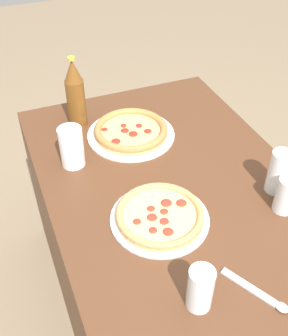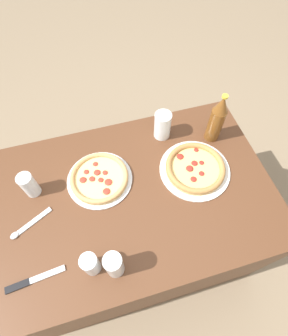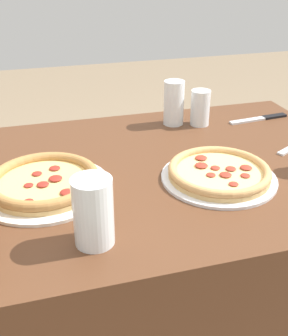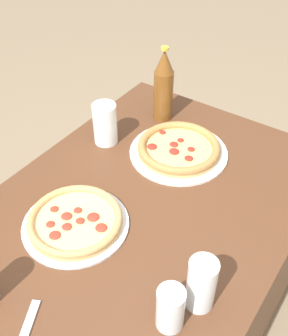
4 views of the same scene
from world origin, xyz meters
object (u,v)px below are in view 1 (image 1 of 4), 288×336
at_px(glass_cola, 286,197).
at_px(glass_red_wine, 279,173).
at_px(glass_water, 72,148).
at_px(glass_orange_juice, 200,290).
at_px(pizza_veggie, 160,216).
at_px(pizza_margherita, 131,131).
at_px(beer_bottle, 75,94).
at_px(spoon, 262,295).

bearing_deg(glass_cola, glass_red_wine, 160.17).
height_order(glass_water, glass_cola, glass_water).
bearing_deg(glass_cola, glass_orange_juice, -63.46).
bearing_deg(glass_orange_juice, pizza_veggie, 175.42).
height_order(pizza_margherita, beer_bottle, beer_bottle).
bearing_deg(pizza_margherita, glass_red_wine, 35.87).
relative_size(pizza_veggie, beer_bottle, 1.07).
bearing_deg(pizza_veggie, glass_red_wine, 87.78).
height_order(pizza_veggie, glass_red_wine, glass_red_wine).
bearing_deg(pizza_veggie, beer_bottle, -171.28).
relative_size(glass_orange_juice, beer_bottle, 0.46).
relative_size(pizza_veggie, glass_water, 2.04).
xyz_separation_m(pizza_veggie, spoon, (0.33, 0.13, -0.01)).
bearing_deg(pizza_margherita, glass_water, -71.12).
distance_m(pizza_margherita, glass_red_wine, 0.55).
relative_size(pizza_margherita, glass_orange_juice, 2.58).
height_order(glass_red_wine, spoon, glass_red_wine).
bearing_deg(beer_bottle, pizza_margherita, 46.46).
relative_size(pizza_veggie, glass_red_wine, 2.01).
relative_size(pizza_veggie, pizza_margherita, 0.91).
bearing_deg(glass_orange_juice, spoon, 75.76).
height_order(pizza_veggie, beer_bottle, beer_bottle).
distance_m(pizza_veggie, spoon, 0.36).
bearing_deg(glass_red_wine, pizza_veggie, -92.22).
xyz_separation_m(glass_water, glass_cola, (0.45, 0.53, -0.02)).
xyz_separation_m(pizza_margherita, glass_red_wine, (0.45, 0.32, 0.05)).
bearing_deg(glass_red_wine, beer_bottle, -141.11).
bearing_deg(pizza_margherita, beer_bottle, -133.54).
bearing_deg(beer_bottle, glass_cola, 33.67).
bearing_deg(pizza_veggie, glass_water, -154.08).
bearing_deg(glass_red_wine, glass_orange_juice, -56.55).
distance_m(pizza_veggie, glass_orange_juice, 0.29).
distance_m(pizza_margherita, spoon, 0.76).
xyz_separation_m(glass_cola, beer_bottle, (-0.68, -0.45, 0.08)).
xyz_separation_m(glass_water, beer_bottle, (-0.23, 0.08, 0.06)).
height_order(glass_cola, beer_bottle, beer_bottle).
bearing_deg(glass_cola, beer_bottle, -146.33).
distance_m(glass_red_wine, beer_bottle, 0.77).
bearing_deg(glass_water, glass_cola, 50.08).
bearing_deg(glass_water, glass_red_wine, 57.08).
bearing_deg(beer_bottle, glass_water, -18.94).
distance_m(glass_water, glass_orange_juice, 0.65).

